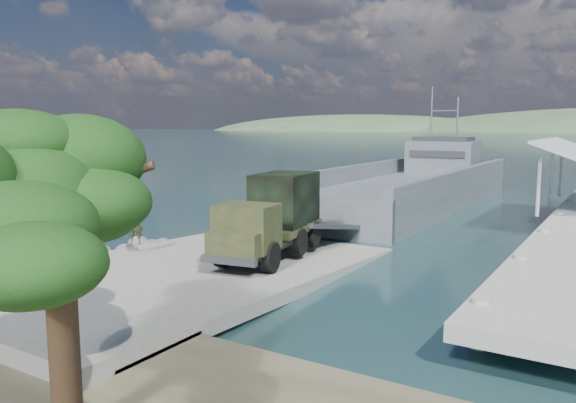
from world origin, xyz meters
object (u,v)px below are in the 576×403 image
object	(u,v)px
soldier	(136,232)
military_truck	(273,216)
landing_craft	(405,194)
overhang_tree	(59,187)

from	to	relation	value
soldier	military_truck	bearing A→B (deg)	-12.00
landing_craft	soldier	world-z (taller)	landing_craft
military_truck	overhang_tree	distance (m)	14.30
landing_craft	soldier	xyz separation A→B (m)	(-3.52, -23.90, 0.57)
landing_craft	overhang_tree	distance (m)	35.30
military_truck	soldier	distance (m)	6.09
landing_craft	soldier	bearing A→B (deg)	-99.25
military_truck	soldier	size ratio (longest dim) A/B	4.17
overhang_tree	soldier	bearing A→B (deg)	132.13
military_truck	overhang_tree	bearing A→B (deg)	-82.13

